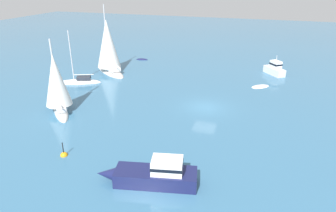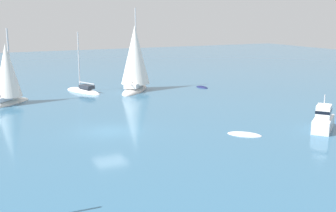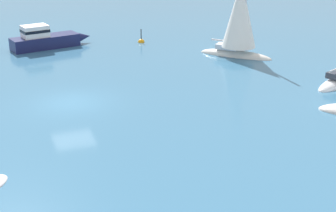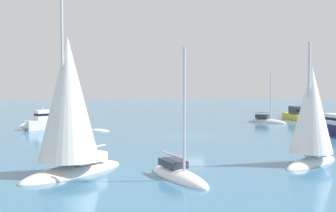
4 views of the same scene
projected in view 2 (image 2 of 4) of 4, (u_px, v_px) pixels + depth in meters
ground_plane at (110, 131)px, 33.81m from camera, size 160.00×160.00×0.00m
ketch at (7, 76)px, 43.55m from camera, size 5.33×5.06×8.16m
sailboat at (83, 91)px, 50.82m from camera, size 3.60×6.05×7.59m
cabin_cruiser_1 at (324, 120)px, 34.12m from camera, size 4.18×3.60×2.90m
yacht at (135, 62)px, 51.44m from camera, size 6.36×7.32×10.29m
dinghy at (244, 135)px, 32.84m from camera, size 2.72×2.83×0.34m
dinghy_1 at (202, 88)px, 54.15m from camera, size 1.16×2.13×0.42m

